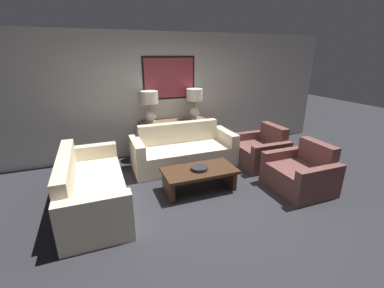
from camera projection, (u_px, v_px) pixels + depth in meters
ground_plane at (215, 201)px, 4.06m from camera, size 20.00×20.00×0.00m
back_wall at (169, 95)px, 5.79m from camera, size 8.07×0.12×2.65m
console_table at (174, 137)px, 5.85m from camera, size 1.50×0.40×0.80m
table_lamp_left at (150, 102)px, 5.40m from camera, size 0.37×0.37×0.67m
table_lamp_right at (194, 99)px, 5.75m from camera, size 0.37×0.37×0.67m
couch_by_back_wall at (183, 152)px, 5.30m from camera, size 2.08×0.87×0.84m
couch_by_side at (91, 189)px, 3.85m from camera, size 0.87×2.08×0.84m
coffee_table at (199, 175)px, 4.31m from camera, size 1.22×0.64×0.38m
decorative_bowl at (199, 168)px, 4.25m from camera, size 0.28×0.28×0.05m
armchair_near_back_wall at (260, 151)px, 5.37m from camera, size 0.87×0.98×0.81m
armchair_near_camera at (300, 174)px, 4.35m from camera, size 0.87×0.98×0.81m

